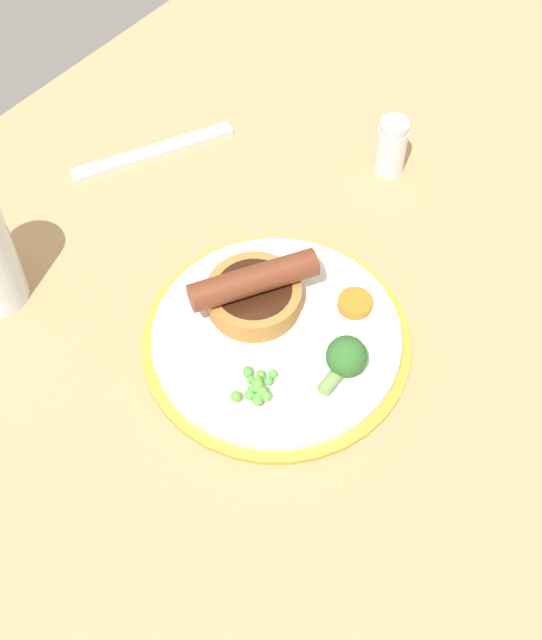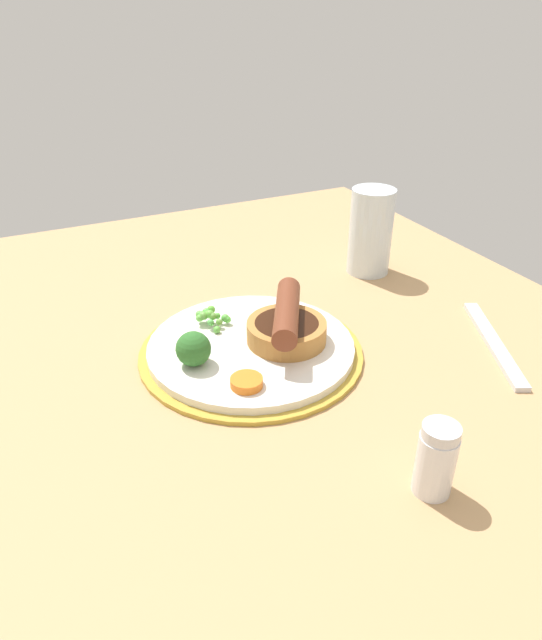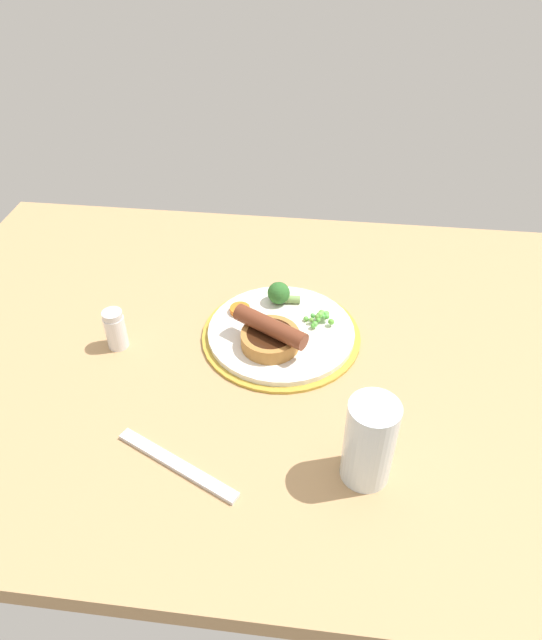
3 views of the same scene
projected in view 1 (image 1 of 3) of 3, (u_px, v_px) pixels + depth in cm
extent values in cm
cube|color=tan|center=(290.00, 299.00, 86.45)|extent=(110.00, 80.00, 3.00)
cylinder|color=#B79333|center=(276.00, 341.00, 81.54)|extent=(24.74, 24.74, 0.50)
cylinder|color=silver|center=(276.00, 338.00, 81.17)|extent=(22.76, 22.76, 1.40)
cylinder|color=#AD7538|center=(254.00, 296.00, 81.55)|extent=(8.78, 8.78, 2.35)
cylinder|color=#33190C|center=(254.00, 290.00, 80.71)|extent=(7.02, 7.02, 0.30)
cylinder|color=brown|center=(254.00, 280.00, 79.51)|extent=(11.64, 8.09, 2.62)
sphere|color=#54A63B|center=(251.00, 380.00, 76.65)|extent=(0.74, 0.74, 0.74)
sphere|color=#55B644|center=(249.00, 395.00, 75.67)|extent=(0.89, 0.89, 0.89)
sphere|color=#65A03E|center=(261.00, 374.00, 77.24)|extent=(0.78, 0.78, 0.78)
sphere|color=#5FAE46|center=(257.00, 401.00, 75.48)|extent=(0.93, 0.93, 0.93)
sphere|color=#68A644|center=(258.00, 381.00, 76.35)|extent=(0.89, 0.89, 0.89)
sphere|color=#61B240|center=(257.00, 384.00, 75.99)|extent=(0.99, 0.99, 0.99)
sphere|color=#56AD3D|center=(256.00, 384.00, 76.10)|extent=(0.84, 0.84, 0.84)
sphere|color=#57B344|center=(248.00, 373.00, 77.32)|extent=(0.92, 0.92, 0.92)
sphere|color=#52AD4B|center=(268.00, 381.00, 76.74)|extent=(0.79, 0.79, 0.79)
sphere|color=#60A53B|center=(262.00, 391.00, 75.80)|extent=(0.94, 0.94, 0.94)
sphere|color=#51B53E|center=(248.00, 370.00, 77.63)|extent=(0.83, 0.83, 0.83)
sphere|color=#55A43E|center=(256.00, 389.00, 75.83)|extent=(0.80, 0.80, 0.80)
sphere|color=#54AD46|center=(258.00, 398.00, 75.60)|extent=(0.84, 0.84, 0.84)
sphere|color=#5BAD36|center=(236.00, 397.00, 75.90)|extent=(0.98, 0.98, 0.98)
sphere|color=#62B745|center=(266.00, 396.00, 75.75)|extent=(0.87, 0.87, 0.87)
sphere|color=#63A542|center=(262.00, 391.00, 75.76)|extent=(0.99, 0.99, 0.99)
sphere|color=#51A247|center=(252.00, 389.00, 75.91)|extent=(0.70, 0.70, 0.70)
sphere|color=#5BAD42|center=(273.00, 374.00, 77.70)|extent=(0.84, 0.84, 0.84)
sphere|color=#2D6628|center=(347.00, 356.00, 77.06)|extent=(3.66, 3.66, 3.66)
cylinder|color=#7A9E56|center=(331.00, 382.00, 76.99)|extent=(2.48, 1.40, 1.28)
cylinder|color=orange|center=(355.00, 303.00, 82.00)|extent=(3.44, 3.44, 0.90)
cube|color=silver|center=(153.00, 152.00, 95.38)|extent=(16.88, 9.33, 0.60)
cylinder|color=silver|center=(391.00, 150.00, 92.06)|extent=(3.13, 3.13, 5.53)
cylinder|color=silver|center=(394.00, 126.00, 89.38)|extent=(2.97, 2.97, 1.00)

